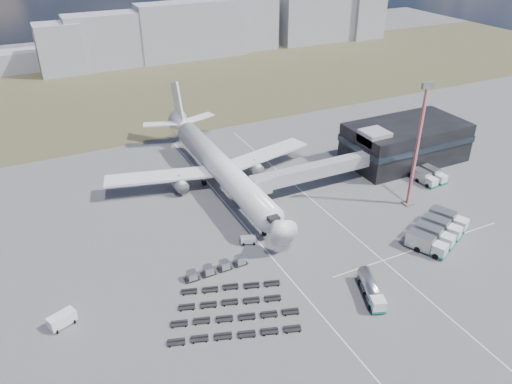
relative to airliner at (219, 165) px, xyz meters
name	(u,v)px	position (x,y,z in m)	size (l,w,h in m)	color
ground	(286,260)	(0.00, -32.38, -5.29)	(420.00, 420.00, 0.00)	#565659
grass_strip	(137,92)	(0.00, 77.62, -5.29)	(420.00, 90.00, 0.01)	#4A432C
lane_markings	(322,238)	(9.77, -29.38, -5.29)	(47.12, 110.00, 0.01)	silver
terminal	(405,142)	(47.77, -8.41, -0.04)	(30.40, 16.40, 11.00)	black
jet_bridge	(304,173)	(15.90, -11.95, -0.24)	(30.30, 3.80, 7.05)	#939399
airliner	(219,165)	(0.00, 0.00, 0.00)	(51.59, 64.53, 17.62)	white
skyline	(93,40)	(-6.08, 118.06, 5.52)	(304.81, 23.71, 25.71)	#979AA5
fuel_tanker	(371,289)	(7.82, -47.34, -3.80)	(5.41, 9.48, 2.99)	white
pushback_tug	(248,240)	(-4.00, -24.38, -4.61)	(2.94, 1.65, 1.36)	white
utility_van	(62,320)	(-39.38, -31.71, -4.17)	(4.18, 1.89, 2.24)	white
catering_truck	(229,173)	(3.64, 2.54, -3.98)	(3.18, 5.88, 2.56)	white
service_trucks_near	(438,231)	(30.16, -39.23, -3.62)	(15.77, 12.76, 3.08)	white
service_trucks_far	(429,176)	(45.61, -20.32, -3.84)	(6.06, 7.06, 2.67)	white
uld_row	(216,268)	(-12.94, -30.02, -4.30)	(12.00, 1.93, 1.66)	black
baggage_dollies	(231,311)	(-14.67, -40.59, -4.97)	(22.43, 17.85, 0.64)	black
floodlight_mast	(417,147)	(34.02, -26.30, 8.47)	(2.60, 2.12, 27.46)	red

